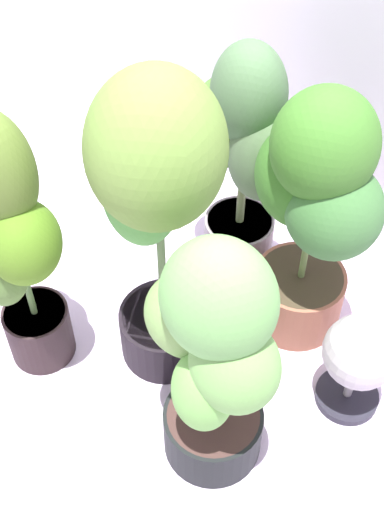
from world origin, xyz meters
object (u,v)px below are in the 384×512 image
(floor_fan, at_px, (359,356))
(potted_plant_front_left, at_px, (11,236))
(potted_plant_back_right, at_px, (314,205))
(potted_plant_back_center, at_px, (244,150))
(potted_plant_center, at_px, (155,198))
(potted_plant_front_right, at_px, (214,356))

(floor_fan, bearing_deg, potted_plant_front_left, 81.39)
(potted_plant_back_right, relative_size, potted_plant_back_center, 1.02)
(potted_plant_center, bearing_deg, potted_plant_back_right, 48.60)
(potted_plant_front_right, xyz_separation_m, potted_plant_center, (-0.30, 0.20, 0.18))
(potted_plant_front_left, bearing_deg, potted_plant_front_right, 2.28)
(potted_plant_front_right, height_order, potted_plant_back_center, potted_plant_back_center)
(potted_plant_back_right, distance_m, potted_plant_back_center, 0.29)
(potted_plant_front_left, relative_size, potted_plant_front_right, 1.12)
(potted_plant_front_left, xyz_separation_m, potted_plant_center, (0.29, 0.22, 0.11))
(potted_plant_back_right, xyz_separation_m, potted_plant_center, (-0.28, -0.32, 0.13))
(potted_plant_back_right, bearing_deg, floor_fan, -33.42)
(potted_plant_center, distance_m, potted_plant_back_center, 0.44)
(potted_plant_back_center, bearing_deg, potted_plant_back_right, -19.52)
(potted_plant_front_left, relative_size, potted_plant_center, 0.91)
(potted_plant_center, xyz_separation_m, floor_fan, (0.54, 0.14, -0.40))
(potted_plant_back_right, bearing_deg, potted_plant_front_right, -87.65)
(potted_plant_front_left, xyz_separation_m, floor_fan, (0.83, 0.37, -0.29))
(potted_plant_back_center, bearing_deg, potted_plant_front_right, -64.22)
(potted_plant_back_right, distance_m, potted_plant_center, 0.44)
(potted_plant_front_right, bearing_deg, potted_plant_back_right, 92.35)
(potted_plant_back_right, relative_size, floor_fan, 2.49)
(potted_plant_center, bearing_deg, potted_plant_front_left, -142.16)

